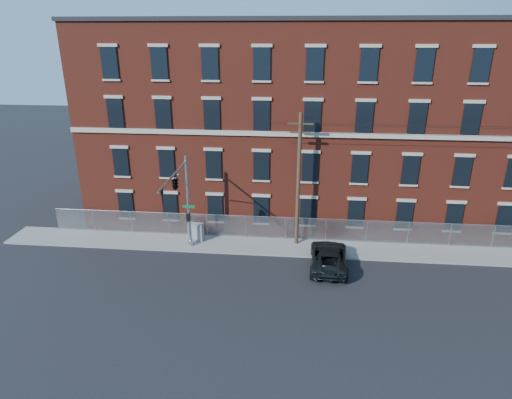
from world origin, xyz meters
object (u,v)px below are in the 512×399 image
object	(u,v)px
traffic_signal_mast	(178,190)
pickup_truck	(329,257)
utility_pole_near	(299,178)
utility_cabinet	(196,232)

from	to	relation	value
traffic_signal_mast	pickup_truck	size ratio (longest dim) A/B	1.30
pickup_truck	utility_pole_near	bearing A→B (deg)	-52.14
utility_pole_near	utility_cabinet	world-z (taller)	utility_pole_near
traffic_signal_mast	utility_cabinet	bearing A→B (deg)	85.74
utility_pole_near	pickup_truck	size ratio (longest dim) A/B	1.86
traffic_signal_mast	pickup_truck	xyz separation A→B (m)	(10.25, 0.25, -4.64)
traffic_signal_mast	utility_pole_near	bearing A→B (deg)	23.14
traffic_signal_mast	pickup_truck	distance (m)	11.25
traffic_signal_mast	utility_cabinet	xyz separation A→B (m)	(0.24, 3.18, -4.57)
pickup_truck	utility_cabinet	distance (m)	10.43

